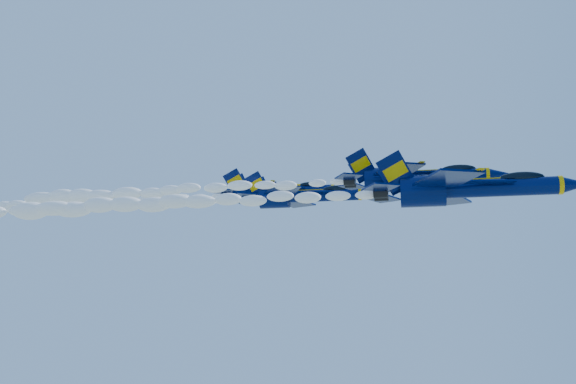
% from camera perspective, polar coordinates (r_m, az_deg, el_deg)
% --- Properties ---
extents(jet_lead, '(19.50, 15.99, 7.25)m').
position_cam_1_polar(jet_lead, '(61.61, 15.50, 0.34)').
color(jet_lead, '#010C3D').
extents(smoke_trail_jet_lead, '(38.10, 2.02, 1.81)m').
position_cam_1_polar(smoke_trail_jet_lead, '(65.13, -9.22, -0.97)').
color(smoke_trail_jet_lead, white).
extents(jet_second, '(17.32, 14.21, 6.44)m').
position_cam_1_polar(jet_second, '(68.99, 11.24, 1.28)').
color(jet_second, '#010C3D').
extents(smoke_trail_jet_second, '(38.10, 1.79, 1.61)m').
position_cam_1_polar(smoke_trail_jet_second, '(73.48, -9.83, 0.10)').
color(smoke_trail_jet_second, white).
extents(jet_third, '(16.47, 13.51, 6.12)m').
position_cam_1_polar(jet_third, '(76.65, 1.21, -0.35)').
color(jet_third, '#010C3D').
extents(smoke_trail_jet_third, '(38.10, 1.70, 1.53)m').
position_cam_1_polar(smoke_trail_jet_third, '(84.80, -16.45, -1.25)').
color(smoke_trail_jet_third, white).
extents(jet_fourth, '(17.64, 14.47, 6.55)m').
position_cam_1_polar(jet_fourth, '(86.52, -0.91, 0.02)').
color(jet_fourth, '#010C3D').
extents(smoke_trail_jet_fourth, '(38.10, 1.82, 1.64)m').
position_cam_1_polar(smoke_trail_jet_fourth, '(95.34, -16.76, -0.83)').
color(smoke_trail_jet_fourth, white).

